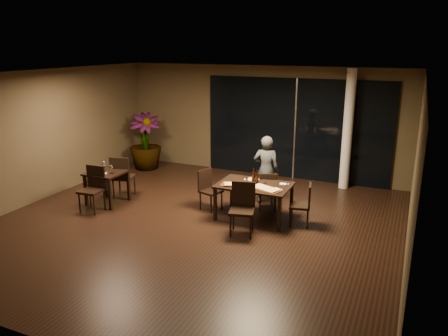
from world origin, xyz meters
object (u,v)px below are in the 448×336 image
main_table (254,188)px  chair_side_near (93,186)px  chair_side_far (122,175)px  potted_plant (145,142)px  bottle_b (257,177)px  diner (266,170)px  chair_main_left (208,187)px  chair_main_far (268,189)px  chair_main_near (243,205)px  bottle_a (253,176)px  bottle_c (257,177)px  side_table (107,177)px  chair_main_right (304,203)px

main_table → chair_side_near: size_ratio=1.51×
chair_side_far → main_table: bearing=165.8°
potted_plant → bottle_b: (4.25, -2.26, 0.09)m
main_table → diner: size_ratio=0.94×
diner → potted_plant: bearing=-28.2°
chair_main_left → chair_side_near: chair_side_near is taller
chair_main_far → potted_plant: 4.70m
chair_main_near → chair_side_far: 3.42m
potted_plant → bottle_b: bearing=-28.0°
chair_main_near → bottle_b: bottle_b is taller
chair_main_left → potted_plant: bearing=73.1°
chair_side_near → diner: diner is taller
main_table → chair_main_near: chair_main_near is taller
diner → bottle_a: 0.88m
chair_main_far → diner: 0.56m
bottle_c → chair_side_near: bearing=-162.7°
diner → bottle_c: size_ratio=5.58×
side_table → diner: bearing=23.6°
chair_main_left → bottle_b: bottle_b is taller
chair_main_far → chair_main_left: size_ratio=0.99×
main_table → bottle_b: 0.23m
main_table → chair_main_left: (-1.12, 0.12, -0.18)m
potted_plant → bottle_c: bearing=-27.5°
chair_side_near → chair_main_left: bearing=22.1°
main_table → bottle_a: 0.25m
side_table → bottle_b: size_ratio=2.64×
chair_side_near → bottle_b: bottle_b is taller
chair_main_left → bottle_b: (1.16, -0.08, 0.41)m
diner → chair_main_near: bearing=83.6°
chair_side_near → bottle_b: 3.59m
main_table → diner: diner is taller
main_table → chair_side_far: chair_side_far is taller
bottle_a → chair_main_right: bearing=-2.0°
bottle_b → potted_plant: bearing=152.0°
chair_side_near → chair_side_far: bearing=81.0°
chair_main_near → bottle_c: (-0.02, 0.86, 0.33)m
chair_main_far → bottle_b: (-0.09, -0.50, 0.41)m
side_table → bottle_c: bottle_c is taller
diner → bottle_b: (0.11, -0.92, 0.11)m
chair_side_far → diner: diner is taller
chair_main_left → chair_side_near: 2.52m
side_table → chair_side_far: 0.45m
main_table → chair_main_near: bearing=-86.5°
chair_main_near → bottle_a: bearing=82.6°
side_table → chair_main_far: 3.68m
side_table → bottle_b: (3.44, 0.54, 0.28)m
chair_main_near → chair_main_left: (-1.17, 0.89, -0.06)m
chair_main_right → bottle_b: bearing=-100.8°
side_table → bottle_a: (3.35, 0.59, 0.28)m
potted_plant → bottle_c: size_ratio=5.71×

